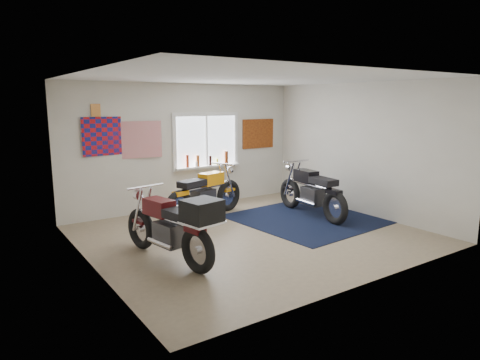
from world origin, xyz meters
TOP-DOWN VIEW (x-y plane):
  - ground at (0.00, 0.00)m, footprint 5.50×5.50m
  - room_shell at (0.00, 0.00)m, footprint 5.50×5.50m
  - navy_rug at (1.49, 0.23)m, footprint 2.69×2.78m
  - window_assembly at (0.50, 2.47)m, footprint 1.66×0.17m
  - oil_bottles at (0.51, 2.40)m, footprint 1.08×0.09m
  - flag_display at (-1.90, 2.48)m, footprint 1.60×0.10m
  - triumph_poster at (1.95, 2.48)m, footprint 0.90×0.03m
  - yellow_triumph at (-0.12, 1.47)m, footprint 2.06×0.81m
  - black_chrome_bike at (1.75, 0.37)m, footprint 0.65×2.13m
  - maroon_tourer at (-1.72, -0.44)m, footprint 0.83×2.08m

SIDE VIEW (x-z plane):
  - ground at x=0.00m, z-range 0.00..0.00m
  - navy_rug at x=1.49m, z-range 0.00..0.01m
  - yellow_triumph at x=-0.12m, z-range -0.06..1.00m
  - black_chrome_bike at x=1.75m, z-range -0.07..1.03m
  - maroon_tourer at x=-1.72m, z-range 0.02..1.08m
  - oil_bottles at x=0.51m, z-range 0.88..1.18m
  - window_assembly at x=0.50m, z-range 0.74..2.00m
  - triumph_poster at x=1.95m, z-range 1.20..1.90m
  - room_shell at x=0.00m, z-range -1.11..4.39m
  - flag_display at x=-1.90m, z-range 1.56..2.73m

